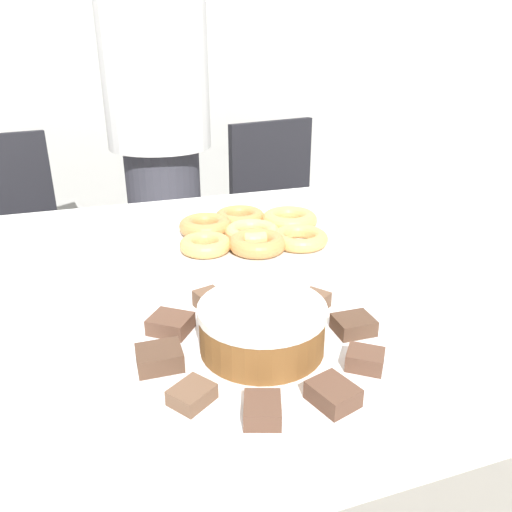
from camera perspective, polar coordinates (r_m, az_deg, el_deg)
wall_back at (r=2.47m, az=-14.74°, el=25.10°), size 8.00×0.05×2.60m
table at (r=0.99m, az=-2.85°, el=-5.78°), size 1.91×1.05×0.78m
person_standing at (r=1.78m, az=-10.99°, el=14.12°), size 0.35×0.35×1.73m
office_chair_left at (r=1.99m, az=-25.97°, el=-1.77°), size 0.52×0.52×0.89m
office_chair_right at (r=2.11m, az=3.89°, el=1.97°), size 0.53×0.53×0.89m
plate_cake at (r=0.72m, az=0.69°, el=-10.78°), size 0.40×0.40×0.01m
plate_donuts at (r=1.10m, az=-0.44°, el=1.71°), size 0.38×0.38×0.01m
frosted_cake at (r=0.69m, az=0.70°, el=-8.12°), size 0.18×0.18×0.07m
lamington_0 at (r=0.62m, az=8.79°, el=-15.32°), size 0.06×0.07×0.02m
lamington_1 at (r=0.68m, az=12.36°, el=-11.46°), size 0.06×0.06×0.02m
lamington_2 at (r=0.76m, az=11.09°, el=-7.72°), size 0.06×0.05×0.02m
lamington_3 at (r=0.81m, az=6.62°, el=-5.17°), size 0.06×0.06×0.03m
lamington_4 at (r=0.83m, az=0.66°, el=-4.35°), size 0.05×0.06×0.02m
lamington_5 at (r=0.81m, az=-5.29°, el=-5.06°), size 0.05×0.06×0.03m
lamington_6 at (r=0.76m, az=-9.74°, el=-7.64°), size 0.08×0.08×0.02m
lamington_7 at (r=0.68m, az=-10.98°, el=-11.34°), size 0.06×0.05×0.03m
lamington_8 at (r=0.62m, az=-7.34°, el=-15.44°), size 0.06×0.06×0.02m
lamington_9 at (r=0.59m, az=0.74°, el=-17.16°), size 0.06×0.06×0.02m
donut_0 at (r=1.09m, az=-0.44°, el=2.71°), size 0.12×0.12×0.03m
donut_1 at (r=1.16m, az=3.86°, el=4.15°), size 0.13×0.13×0.04m
donut_2 at (r=1.19m, az=-1.86°, el=4.49°), size 0.12×0.12×0.03m
donut_3 at (r=1.13m, az=-5.95°, el=3.42°), size 0.12×0.12×0.03m
donut_4 at (r=1.03m, az=-5.80°, el=1.29°), size 0.11×0.11×0.03m
donut_5 at (r=1.03m, az=0.17°, el=1.46°), size 0.12×0.12×0.03m
donut_6 at (r=1.06m, az=5.02°, el=2.03°), size 0.12×0.12×0.03m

